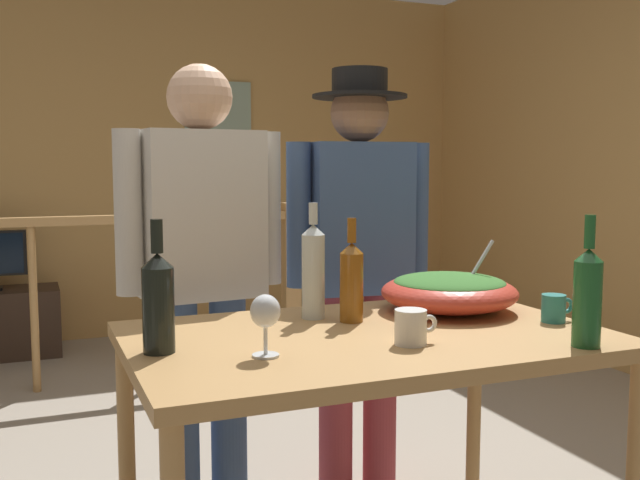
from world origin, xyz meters
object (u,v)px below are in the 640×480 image
(wine_bottle_dark, at_px, (158,300))
(person_standing_right, at_px, (359,248))
(salad_bowl, at_px, (449,290))
(wine_glass, at_px, (265,314))
(serving_table, at_px, (367,361))
(framed_picture, at_px, (218,108))
(wine_bottle_green, at_px, (587,295))
(mug_teal, at_px, (554,308))
(stair_railing, at_px, (129,270))
(person_standing_left, at_px, (202,257))
(wine_bottle_amber, at_px, (352,280))
(mug_white, at_px, (411,327))
(wine_bottle_clear, at_px, (313,270))

(wine_bottle_dark, xyz_separation_m, person_standing_right, (0.87, 0.69, 0.02))
(salad_bowl, bearing_deg, wine_glass, -156.66)
(serving_table, bearing_deg, wine_bottle_dark, 179.84)
(framed_picture, height_order, person_standing_right, framed_picture)
(wine_bottle_green, xyz_separation_m, person_standing_right, (-0.15, 1.04, 0.01))
(wine_glass, height_order, mug_teal, wine_glass)
(wine_glass, distance_m, mug_teal, 0.91)
(stair_railing, relative_size, person_standing_left, 1.94)
(wine_bottle_dark, xyz_separation_m, wine_bottle_amber, (0.59, 0.14, -0.01))
(mug_white, bearing_deg, person_standing_right, 73.56)
(mug_teal, bearing_deg, person_standing_right, 109.09)
(serving_table, relative_size, wine_bottle_dark, 3.94)
(framed_picture, height_order, wine_bottle_green, framed_picture)
(wine_bottle_green, bearing_deg, salad_bowl, 98.73)
(wine_bottle_green, distance_m, wine_bottle_clear, 0.78)
(framed_picture, distance_m, person_standing_right, 3.10)
(wine_glass, distance_m, wine_bottle_clear, 0.46)
(wine_bottle_green, relative_size, mug_teal, 3.17)
(wine_bottle_clear, bearing_deg, mug_teal, -26.40)
(stair_railing, distance_m, wine_bottle_amber, 2.40)
(stair_railing, xyz_separation_m, person_standing_right, (0.62, -1.81, 0.30))
(wine_bottle_clear, bearing_deg, mug_white, -73.82)
(wine_bottle_amber, height_order, mug_white, wine_bottle_amber)
(framed_picture, bearing_deg, serving_table, -98.06)
(wine_glass, height_order, wine_bottle_dark, wine_bottle_dark)
(wine_glass, relative_size, wine_bottle_dark, 0.46)
(wine_glass, bearing_deg, wine_bottle_clear, 53.76)
(person_standing_left, bearing_deg, mug_teal, 132.03)
(framed_picture, xyz_separation_m, mug_white, (-0.48, -3.86, -0.84))
(wine_glass, relative_size, wine_bottle_green, 0.45)
(wine_bottle_clear, bearing_deg, framed_picture, 80.30)
(wine_glass, bearing_deg, person_standing_left, 87.38)
(serving_table, xyz_separation_m, wine_bottle_clear, (-0.07, 0.23, 0.23))
(serving_table, xyz_separation_m, person_standing_right, (0.30, 0.70, 0.23))
(wine_glass, xyz_separation_m, wine_bottle_clear, (0.27, 0.37, 0.04))
(wine_glass, relative_size, mug_teal, 1.43)
(wine_glass, bearing_deg, serving_table, 21.67)
(wine_bottle_amber, bearing_deg, mug_white, -84.74)
(wine_bottle_green, xyz_separation_m, wine_bottle_clear, (-0.52, 0.58, 0.01))
(wine_bottle_green, bearing_deg, framed_picture, 88.94)
(salad_bowl, xyz_separation_m, mug_white, (-0.32, -0.33, -0.02))
(mug_teal, bearing_deg, wine_bottle_amber, 157.42)
(person_standing_left, xyz_separation_m, person_standing_right, (0.60, 0.00, 0.00))
(wine_bottle_dark, bearing_deg, wine_bottle_amber, 13.82)
(stair_railing, xyz_separation_m, wine_bottle_amber, (0.34, -2.36, 0.27))
(stair_railing, height_order, wine_bottle_dark, wine_bottle_dark)
(wine_bottle_amber, height_order, person_standing_left, person_standing_left)
(stair_railing, xyz_separation_m, wine_bottle_clear, (0.25, -2.28, 0.30))
(stair_railing, relative_size, wine_bottle_amber, 10.18)
(salad_bowl, relative_size, wine_glass, 2.82)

